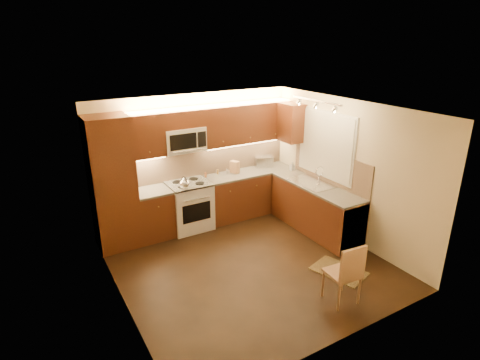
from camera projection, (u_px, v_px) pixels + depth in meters
floor at (249, 264)px, 6.33m from camera, size 4.00×4.00×0.01m
ceiling at (251, 110)px, 5.47m from camera, size 4.00×4.00×0.01m
wall_back at (195, 159)px, 7.52m from camera, size 4.00×0.01×2.50m
wall_front at (346, 251)px, 4.28m from camera, size 4.00×0.01×2.50m
wall_left at (116, 222)px, 4.95m from camera, size 0.01×4.00×2.50m
wall_right at (346, 171)px, 6.85m from camera, size 0.01×4.00×2.50m
pantry at (113, 184)px, 6.52m from camera, size 0.70×0.60×2.30m
base_cab_back_left at (154, 214)px, 7.09m from camera, size 0.62×0.60×0.86m
counter_back_left at (152, 191)px, 6.93m from camera, size 0.62×0.60×0.04m
base_cab_back_right at (249, 193)px, 8.05m from camera, size 1.92×0.60×0.86m
counter_back_right at (249, 173)px, 7.90m from camera, size 1.92×0.60×0.04m
base_cab_right at (315, 209)px, 7.32m from camera, size 0.60×2.00×0.86m
counter_right at (317, 187)px, 7.16m from camera, size 0.60×2.00×0.04m
dishwasher at (342, 223)px, 6.75m from camera, size 0.58×0.60×0.84m
backsplash_back at (212, 159)px, 7.69m from camera, size 3.30×0.02×0.60m
backsplash_right at (330, 168)px, 7.19m from camera, size 0.02×2.00×0.60m
upper_cab_back_left at (145, 135)px, 6.69m from camera, size 0.62×0.35×0.75m
upper_cab_back_right at (246, 123)px, 7.66m from camera, size 1.92×0.35×0.75m
upper_cab_bridge at (182, 119)px, 6.94m from camera, size 0.76×0.35×0.31m
upper_cab_right_corner at (291, 123)px, 7.69m from camera, size 0.35×0.50×0.75m
stove at (189, 206)px, 7.38m from camera, size 0.76×0.65×0.92m
microwave at (183, 139)px, 7.06m from camera, size 0.76×0.38×0.44m
window_frame at (326, 145)px, 7.17m from camera, size 0.03×1.44×1.24m
window_blinds at (325, 145)px, 7.16m from camera, size 0.02×1.36×1.16m
sink at (312, 179)px, 7.25m from camera, size 0.52×0.86×0.15m
faucet at (319, 174)px, 7.31m from camera, size 0.20×0.04×0.30m
track_light_bar at (316, 100)px, 6.54m from camera, size 0.04×1.20×0.03m
kettle at (184, 182)px, 6.93m from camera, size 0.23×0.23×0.23m
toaster_oven at (264, 161)px, 8.18m from camera, size 0.43×0.38×0.22m
knife_block at (235, 167)px, 7.78m from camera, size 0.17×0.21×0.24m
spice_jar_a at (217, 171)px, 7.78m from camera, size 0.05×0.05×0.09m
spice_jar_b at (206, 175)px, 7.57m from camera, size 0.05×0.05×0.09m
spice_jar_c at (227, 171)px, 7.76m from camera, size 0.05×0.05×0.10m
spice_jar_d at (218, 172)px, 7.74m from camera, size 0.05×0.05×0.09m
soap_bottle at (292, 166)px, 7.96m from camera, size 0.08×0.08×0.17m
rug at (339, 271)px, 6.12m from camera, size 0.74×0.92×0.01m
dining_chair at (342, 272)px, 5.31m from camera, size 0.44×0.44×0.91m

